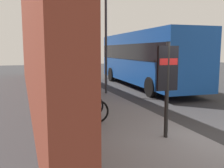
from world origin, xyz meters
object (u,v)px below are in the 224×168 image
object	(u,v)px
pedestrian_by_facade	(84,89)
pedestrian_crossing_street	(66,76)
bicycle_leaning_wall	(80,112)
city_bus	(145,56)
street_lamp	(106,31)
bicycle_under_window	(66,95)
bicycle_mid_rack	(72,100)
bicycle_end_of_row	(64,92)
transit_info_sign	(167,74)
pedestrian_near_bus	(91,70)
bicycle_far_end	(77,105)

from	to	relation	value
pedestrian_by_facade	pedestrian_crossing_street	bearing A→B (deg)	-0.09
bicycle_leaning_wall	city_bus	size ratio (longest dim) A/B	0.17
pedestrian_crossing_street	street_lamp	xyz separation A→B (m)	(0.70, -2.16, 2.10)
pedestrian_by_facade	bicycle_under_window	bearing A→B (deg)	6.01
bicycle_leaning_wall	city_bus	world-z (taller)	city_bus
bicycle_mid_rack	bicycle_end_of_row	xyz separation A→B (m)	(1.87, 0.02, 0.00)
bicycle_leaning_wall	pedestrian_crossing_street	bearing A→B (deg)	-4.18
bicycle_end_of_row	pedestrian_by_facade	world-z (taller)	pedestrian_by_facade
pedestrian_by_facade	pedestrian_crossing_street	size ratio (longest dim) A/B	0.92
bicycle_under_window	city_bus	xyz separation A→B (m)	(4.11, -5.69, 1.41)
transit_info_sign	bicycle_mid_rack	bearing A→B (deg)	24.51
pedestrian_crossing_street	transit_info_sign	bearing A→B (deg)	-166.04
pedestrian_near_bus	city_bus	bearing A→B (deg)	-80.32
street_lamp	bicycle_under_window	bearing A→B (deg)	129.85
pedestrian_crossing_street	pedestrian_near_bus	bearing A→B (deg)	-39.21
bicycle_end_of_row	pedestrian_crossing_street	world-z (taller)	pedestrian_crossing_street
bicycle_mid_rack	pedestrian_near_bus	bearing A→B (deg)	-23.36
bicycle_far_end	transit_info_sign	size ratio (longest dim) A/B	0.71
bicycle_leaning_wall	city_bus	xyz separation A→B (m)	(7.04, -5.77, 1.41)
pedestrian_crossing_street	bicycle_under_window	bearing A→B (deg)	169.85
city_bus	bicycle_mid_rack	bearing A→B (deg)	132.51
bicycle_leaning_wall	bicycle_mid_rack	world-z (taller)	same
bicycle_mid_rack	transit_info_sign	xyz separation A→B (m)	(-3.67, -1.67, 1.21)
bicycle_mid_rack	pedestrian_near_bus	size ratio (longest dim) A/B	1.01
pedestrian_by_facade	street_lamp	size ratio (longest dim) A/B	0.29
bicycle_leaning_wall	pedestrian_near_bus	xyz separation A→B (m)	(6.41, -2.09, 0.67)
pedestrian_by_facade	transit_info_sign	bearing A→B (deg)	-149.74
pedestrian_crossing_street	pedestrian_near_bus	distance (m)	2.82
city_bus	pedestrian_crossing_street	size ratio (longest dim) A/B	6.44
bicycle_leaning_wall	pedestrian_near_bus	distance (m)	6.77
city_bus	bicycle_leaning_wall	bearing A→B (deg)	140.67
bicycle_leaning_wall	pedestrian_by_facade	distance (m)	0.99
transit_info_sign	pedestrian_crossing_street	distance (m)	6.23
bicycle_far_end	pedestrian_crossing_street	xyz separation A→B (m)	(3.30, -0.20, 0.62)
bicycle_leaning_wall	bicycle_under_window	distance (m)	2.93
bicycle_leaning_wall	bicycle_end_of_row	distance (m)	3.74
bicycle_far_end	bicycle_leaning_wall	bearing A→B (deg)	173.10
pedestrian_by_facade	bicycle_far_end	bearing A→B (deg)	52.53
bicycle_mid_rack	pedestrian_by_facade	xyz separation A→B (m)	(-1.09, -0.17, 0.54)
bicycle_leaning_wall	transit_info_sign	world-z (taller)	transit_info_sign
bicycle_end_of_row	pedestrian_crossing_street	size ratio (longest dim) A/B	1.04
city_bus	transit_info_sign	bearing A→B (deg)	155.86
bicycle_mid_rack	transit_info_sign	bearing A→B (deg)	-155.49
transit_info_sign	pedestrian_near_bus	xyz separation A→B (m)	(8.21, -0.29, -0.54)
transit_info_sign	city_bus	distance (m)	9.68
bicycle_mid_rack	street_lamp	xyz separation A→B (m)	(3.05, -2.33, 2.72)
transit_info_sign	city_bus	xyz separation A→B (m)	(8.83, -3.96, 0.20)
bicycle_far_end	city_bus	size ratio (longest dim) A/B	0.16
bicycle_under_window	street_lamp	xyz separation A→B (m)	(1.99, -2.39, 2.72)
bicycle_end_of_row	city_bus	xyz separation A→B (m)	(3.29, -5.65, 1.41)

